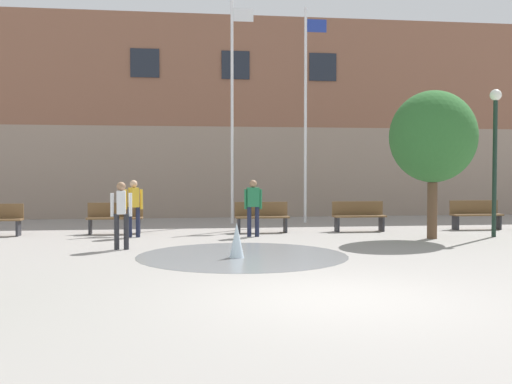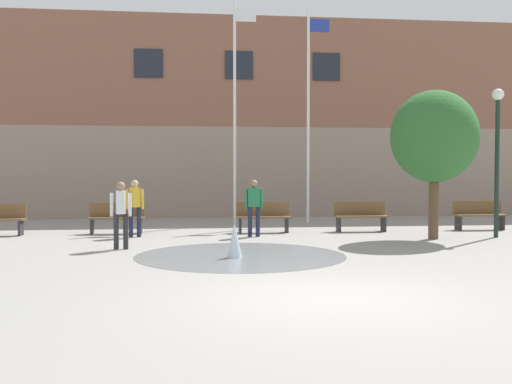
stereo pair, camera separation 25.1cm
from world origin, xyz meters
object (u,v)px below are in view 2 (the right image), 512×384
Objects in this scene: flagpole_right at (309,109)px; street_tree_near_building at (434,137)px; park_bench_under_left_flagpole at (263,217)px; park_bench_far_right at (479,214)px; adult_near_bench at (254,203)px; park_bench_under_right_flagpole at (361,216)px; flagpole_left at (235,104)px; lamp_post_right_lane at (497,141)px; adult_watching at (135,204)px; teen_by_trashcan at (121,210)px; park_bench_left_of_flagpoles at (117,217)px.

flagpole_right reaches higher than street_tree_near_building.
park_bench_under_left_flagpole is 1.00× the size of park_bench_far_right.
street_tree_near_building reaches higher than adult_near_bench.
park_bench_under_left_flagpole is 1.00× the size of park_bench_under_right_flagpole.
flagpole_left reaches higher than park_bench_under_right_flagpole.
street_tree_near_building is at bearing -173.85° from lamp_post_right_lane.
park_bench_far_right is 0.39× the size of lamp_post_right_lane.
adult_watching is 0.39× the size of lamp_post_right_lane.
teen_by_trashcan is 1.00× the size of adult_watching.
flagpole_left reaches higher than park_bench_under_left_flagpole.
teen_by_trashcan is 0.40× the size of street_tree_near_building.
park_bench_under_right_flagpole is at bearing -73.43° from flagpole_right.
park_bench_left_of_flagpoles and park_bench_under_left_flagpole have the same top height.
park_bench_under_left_flagpole is 3.82m from adult_watching.
park_bench_under_left_flagpole is 1.01× the size of teen_by_trashcan.
teen_by_trashcan and adult_watching have the same top height.
adult_near_bench is (-0.40, -1.10, 0.45)m from park_bench_under_left_flagpole.
adult_watching is (-6.69, -0.80, 0.45)m from park_bench_under_right_flagpole.
adult_near_bench is at bearing -170.86° from park_bench_far_right.
flagpole_right is (2.04, 3.17, 3.56)m from park_bench_under_left_flagpole.
adult_watching is at bearing 170.20° from street_tree_near_building.
adult_watching reaches higher than park_bench_left_of_flagpoles.
park_bench_left_of_flagpoles is 4.14m from adult_near_bench.
flagpole_right is at bearing -44.69° from teen_by_trashcan.
park_bench_far_right is (6.81, 0.06, 0.00)m from park_bench_under_left_flagpole.
street_tree_near_building is at bearing -15.42° from park_bench_left_of_flagpoles.
lamp_post_right_lane reaches higher than park_bench_under_left_flagpole.
park_bench_far_right is 11.18m from teen_by_trashcan.
flagpole_left is 2.61m from flagpole_right.
flagpole_right is 6.83m from lamp_post_right_lane.
park_bench_under_left_flagpole is at bearing -51.25° from teen_by_trashcan.
park_bench_far_right is 0.20× the size of flagpole_left.
street_tree_near_building is at bearing -84.79° from teen_by_trashcan.
park_bench_under_left_flagpole is 1.25m from adult_near_bench.
adult_watching is at bearing -58.56° from park_bench_left_of_flagpoles.
street_tree_near_building is (4.36, -2.21, 2.28)m from park_bench_under_left_flagpole.
adult_watching is at bearing 175.01° from adult_near_bench.
park_bench_left_of_flagpoles is 1.00× the size of park_bench_under_right_flagpole.
park_bench_under_right_flagpole is at bearing 122.16° from street_tree_near_building.
park_bench_under_right_flagpole is 1.00× the size of park_bench_far_right.
flagpole_left is 1.96× the size of street_tree_near_building.
teen_by_trashcan is at bearing -153.47° from park_bench_under_right_flagpole.
park_bench_far_right is at bearing 8.97° from adult_near_bench.
park_bench_under_left_flagpole is 5.40m from street_tree_near_building.
park_bench_far_right is 1.01× the size of adult_watching.
park_bench_under_right_flagpole is at bearing -41.91° from flagpole_left.
park_bench_far_right is at bearing 75.28° from lamp_post_right_lane.
park_bench_left_of_flagpoles is 0.20× the size of flagpole_left.
street_tree_near_building is at bearing -66.62° from flagpole_right.
flagpole_left is at bearing 157.16° from park_bench_far_right.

